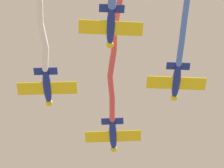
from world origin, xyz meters
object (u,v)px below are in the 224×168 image
Objects in this scene: airplane_left_wing at (47,87)px; airplane_slot at (111,27)px; airplane_lead at (113,135)px; airplane_right_wing at (176,82)px.

airplane_slot is at bearing -134.47° from airplane_left_wing.
airplane_right_wing reaches higher than airplane_lead.
airplane_lead is 1.02× the size of airplane_slot.
airplane_right_wing is at bearing -133.61° from airplane_lead.
airplane_lead is 1.02× the size of airplane_right_wing.
airplane_lead is 10.13m from airplane_left_wing.
airplane_slot is at bearing 131.58° from airplane_right_wing.
airplane_slot is (-12.80, -6.42, -0.20)m from airplane_lead.
airplane_right_wing is (-3.19, -9.60, 0.30)m from airplane_lead.
airplane_left_wing is at bearing 86.58° from airplane_right_wing.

